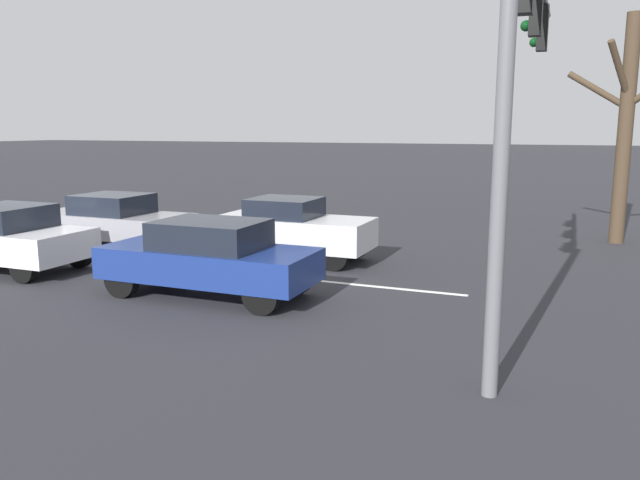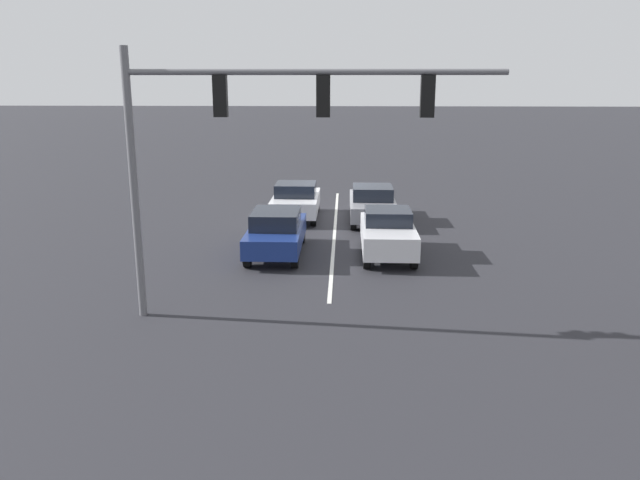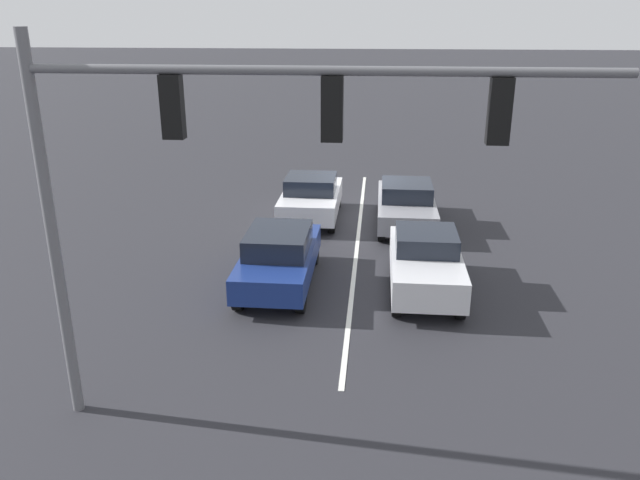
% 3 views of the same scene
% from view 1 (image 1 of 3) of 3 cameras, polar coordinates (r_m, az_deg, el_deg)
% --- Properties ---
extents(ground_plane, '(240.00, 240.00, 0.00)m').
position_cam_1_polar(ground_plane, '(18.05, -22.86, -1.31)').
color(ground_plane, '#28282D').
extents(lane_stripe_left_divider, '(0.12, 16.80, 0.01)m').
position_cam_1_polar(lane_stripe_left_divider, '(16.46, -16.90, -1.98)').
color(lane_stripe_left_divider, silver).
rests_on(lane_stripe_left_divider, ground_plane).
extents(car_silver_leftlane_front, '(1.75, 4.03, 1.59)m').
position_cam_1_polar(car_silver_leftlane_front, '(15.97, -2.62, 1.06)').
color(car_silver_leftlane_front, silver).
rests_on(car_silver_leftlane_front, ground_plane).
extents(car_navy_midlane_front, '(1.79, 4.36, 1.54)m').
position_cam_1_polar(car_navy_midlane_front, '(12.71, -10.08, -1.53)').
color(car_navy_midlane_front, navy).
rests_on(car_navy_midlane_front, ground_plane).
extents(car_white_midlane_second, '(1.93, 4.07, 1.55)m').
position_cam_1_polar(car_white_midlane_second, '(16.65, -26.82, 0.23)').
color(car_white_midlane_second, silver).
rests_on(car_white_midlane_second, ground_plane).
extents(car_gray_leftlane_second, '(1.88, 4.55, 1.51)m').
position_cam_1_polar(car_gray_leftlane_second, '(18.66, -18.43, 1.73)').
color(car_gray_leftlane_second, gray).
rests_on(car_gray_leftlane_second, ground_plane).
extents(traffic_signal_gantry, '(8.90, 0.37, 6.61)m').
position_cam_1_polar(traffic_signal_gantry, '(10.70, 18.31, 17.41)').
color(traffic_signal_gantry, slate).
rests_on(traffic_signal_gantry, ground_plane).
extents(bare_tree_near, '(2.23, 3.37, 6.54)m').
position_cam_1_polar(bare_tree_near, '(20.19, 26.16, 9.77)').
color(bare_tree_near, '#423323').
rests_on(bare_tree_near, ground_plane).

